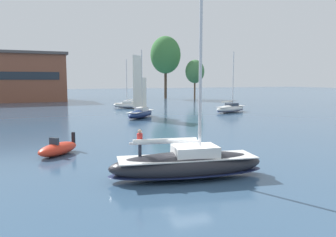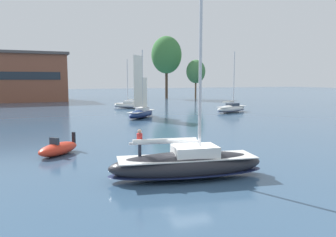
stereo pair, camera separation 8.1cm
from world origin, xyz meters
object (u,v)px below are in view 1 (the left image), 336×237
tree_shore_right (166,55)px  sailboat_moored_far_slip (140,112)px  tree_shore_left (195,72)px  sailboat_moored_mid_channel (231,108)px  sailboat_moored_near_marina (130,105)px  motor_tender (58,149)px  sailboat_main (188,163)px

tree_shore_right → sailboat_moored_far_slip: bearing=-117.3°
tree_shore_left → sailboat_moored_mid_channel: (-13.60, -39.75, -7.72)m
sailboat_moored_near_marina → motor_tender: 42.93m
sailboat_main → sailboat_moored_near_marina: sailboat_main is taller
sailboat_moored_near_marina → sailboat_moored_mid_channel: bearing=-46.4°
sailboat_moored_mid_channel → motor_tender: size_ratio=2.74×
tree_shore_left → motor_tender: 78.72m
sailboat_moored_far_slip → motor_tender: size_ratio=2.63×
tree_shore_right → sailboat_moored_near_marina: (-20.70, -29.47, -12.94)m
sailboat_main → sailboat_moored_mid_channel: (25.67, 33.27, -0.15)m
sailboat_moored_near_marina → sailboat_moored_far_slip: sailboat_moored_far_slip is taller
sailboat_main → sailboat_moored_near_marina: size_ratio=1.31×
tree_shore_right → sailboat_moored_near_marina: bearing=-125.1°
sailboat_moored_mid_channel → motor_tender: bearing=-143.9°
sailboat_moored_mid_channel → tree_shore_left: bearing=71.1°
tree_shore_left → sailboat_moored_near_marina: bearing=-139.5°
sailboat_moored_mid_channel → sailboat_moored_near_marina: bearing=133.6°
tree_shore_left → sailboat_moored_far_slip: 52.68m
tree_shore_right → sailboat_main: bearing=-112.0°
motor_tender → sailboat_main: bearing=-55.0°
sailboat_main → sailboat_moored_near_marina: (10.92, 48.78, -0.21)m
sailboat_main → sailboat_moored_far_slip: bearing=76.5°
tree_shore_right → sailboat_main: 85.35m
tree_shore_right → sailboat_moored_far_slip: 53.98m
sailboat_main → sailboat_moored_mid_channel: sailboat_main is taller
motor_tender → sailboat_moored_far_slip: bearing=56.9°
tree_shore_right → sailboat_moored_mid_channel: size_ratio=1.76×
sailboat_moored_near_marina → sailboat_moored_far_slip: (-3.33, -17.15, 0.18)m
sailboat_moored_near_marina → sailboat_moored_mid_channel: 21.40m
sailboat_main → motor_tender: sailboat_main is taller
sailboat_moored_mid_channel → motor_tender: 40.12m
sailboat_main → sailboat_moored_mid_channel: size_ratio=1.20×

